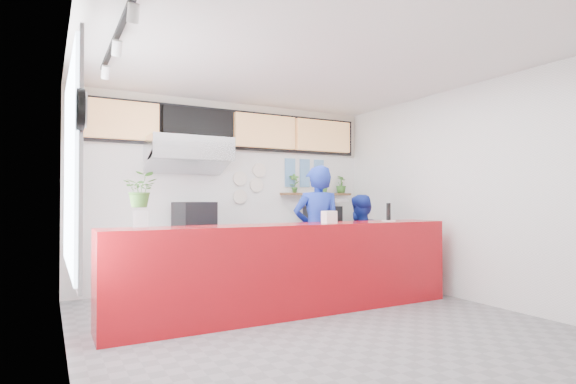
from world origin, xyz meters
name	(u,v)px	position (x,y,z in m)	size (l,w,h in m)	color
floor	(309,322)	(0.00, 0.00, 0.00)	(5.00, 5.00, 0.00)	slate
ceiling	(309,62)	(0.00, 0.00, 3.00)	(5.00, 5.00, 0.00)	silver
wall_back	(231,194)	(0.00, 2.50, 1.50)	(5.00, 5.00, 0.00)	white
wall_left	(68,188)	(-2.50, 0.00, 1.50)	(5.00, 5.00, 0.00)	white
wall_right	(460,193)	(2.50, 0.00, 1.50)	(5.00, 5.00, 0.00)	white
service_counter	(292,269)	(0.00, 0.40, 0.55)	(4.50, 0.60, 1.10)	#A10B12
cream_band	(231,127)	(0.00, 2.49, 2.60)	(5.00, 0.02, 0.80)	beige
prep_bench	(188,263)	(-0.80, 2.20, 0.45)	(1.80, 0.60, 0.90)	#B2B5BA
panini_oven	(194,217)	(-0.70, 2.20, 1.13)	(0.52, 0.52, 0.47)	black
extraction_hood	(189,149)	(-0.80, 2.15, 2.15)	(1.20, 0.70, 0.35)	#B2B5BA
hood_lip	(189,163)	(-0.80, 2.15, 1.95)	(1.20, 0.70, 0.08)	#B2B5BA
right_bench	(318,254)	(1.50, 2.20, 0.45)	(1.80, 0.60, 0.90)	#B2B5BA
espresso_machine	(323,217)	(1.60, 2.20, 1.09)	(0.60, 0.43, 0.38)	black
espresso_tray	(323,201)	(1.60, 2.20, 1.38)	(0.74, 0.51, 0.07)	#B9BCC0
herb_shelf	(317,194)	(1.60, 2.40, 1.50)	(1.40, 0.18, 0.04)	brown
menu_board_far_left	(120,120)	(-1.75, 2.38, 2.55)	(1.10, 0.10, 0.55)	tan
menu_board_mid_left	(198,126)	(-0.59, 2.38, 2.55)	(1.10, 0.10, 0.55)	black
menu_board_mid_right	(265,131)	(0.57, 2.38, 2.55)	(1.10, 0.10, 0.55)	tan
menu_board_far_right	(323,136)	(1.73, 2.38, 2.55)	(1.10, 0.10, 0.55)	tan
soffit	(232,130)	(0.00, 2.46, 2.55)	(4.80, 0.04, 0.65)	black
window_pane	(71,168)	(-2.47, 0.30, 1.70)	(0.04, 2.20, 1.90)	silver
window_frame	(73,168)	(-2.45, 0.30, 1.70)	(0.03, 2.30, 2.00)	#B2B5BA
wall_clock_rim	(80,109)	(-2.46, -0.90, 2.05)	(0.30, 0.30, 0.05)	black
wall_clock_face	(85,110)	(-2.43, -0.90, 2.05)	(0.26, 0.26, 0.02)	white
track_rail	(117,35)	(-2.10, 0.00, 2.94)	(0.05, 2.40, 0.04)	black
dec_plate_a	(240,179)	(0.15, 2.47, 1.75)	(0.24, 0.24, 0.03)	silver
dec_plate_b	(256,185)	(0.45, 2.47, 1.65)	(0.24, 0.24, 0.03)	silver
dec_plate_c	(240,197)	(0.15, 2.47, 1.45)	(0.24, 0.24, 0.03)	silver
dec_plate_d	(259,170)	(0.50, 2.47, 1.90)	(0.24, 0.24, 0.03)	silver
photo_frame_a	(290,166)	(1.10, 2.48, 2.00)	(0.20, 0.02, 0.25)	#598CBF
photo_frame_b	(305,166)	(1.40, 2.48, 2.00)	(0.20, 0.02, 0.25)	#598CBF
photo_frame_c	(319,167)	(1.70, 2.48, 2.00)	(0.20, 0.02, 0.25)	#598CBF
photo_frame_d	(290,180)	(1.10, 2.48, 1.75)	(0.20, 0.02, 0.25)	#598CBF
photo_frame_e	(305,180)	(1.40, 2.48, 1.75)	(0.20, 0.02, 0.25)	#598CBF
photo_frame_f	(319,180)	(1.70, 2.48, 1.75)	(0.20, 0.02, 0.25)	#598CBF
staff_center	(317,232)	(0.71, 0.95, 0.94)	(0.69, 0.45, 1.88)	navy
staff_right	(360,244)	(1.46, 0.96, 0.74)	(0.72, 0.56, 1.48)	navy
herb_a	(294,183)	(1.14, 2.40, 1.69)	(0.18, 0.12, 0.34)	#356925
herb_c	(323,185)	(1.74, 2.40, 1.67)	(0.26, 0.23, 0.29)	#356925
herb_d	(341,184)	(2.13, 2.40, 1.68)	(0.18, 0.16, 0.33)	#356925
glass_vase	(141,219)	(-1.81, 0.36, 1.20)	(0.16, 0.16, 0.19)	white
basil_vase	(141,190)	(-1.81, 0.36, 1.50)	(0.33, 0.29, 0.37)	#356925
napkin_holder	(329,217)	(0.51, 0.36, 1.18)	(0.18, 0.11, 0.16)	white
white_plate	(389,221)	(1.50, 0.36, 1.11)	(0.19, 0.19, 0.01)	white
pepper_mill	(389,212)	(1.50, 0.36, 1.23)	(0.06, 0.06, 0.24)	black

